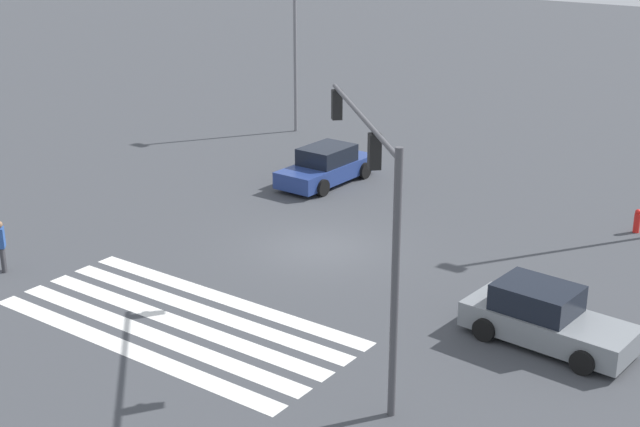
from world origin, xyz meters
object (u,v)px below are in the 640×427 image
object	(u,v)px
car_1	(545,318)
pedestrian	(1,244)
traffic_signal_mast	(373,190)
street_light_pole_a	(295,38)
car_2	(326,166)
fire_hydrant	(637,221)

from	to	relation	value
car_1	pedestrian	xyz separation A→B (m)	(-15.62, -5.46, 0.23)
traffic_signal_mast	street_light_pole_a	bearing A→B (deg)	-3.17
car_2	street_light_pole_a	bearing A→B (deg)	-133.19
car_1	street_light_pole_a	xyz separation A→B (m)	(-19.05, 14.15, 3.92)
traffic_signal_mast	car_2	world-z (taller)	traffic_signal_mast
street_light_pole_a	pedestrian	bearing A→B (deg)	-80.08
fire_hydrant	street_light_pole_a	bearing A→B (deg)	166.47
car_1	car_2	xyz separation A→B (m)	(-12.78, 8.02, -0.01)
car_2	street_light_pole_a	distance (m)	9.61
traffic_signal_mast	car_2	distance (m)	15.63
car_1	fire_hydrant	xyz separation A→B (m)	(-0.60, 9.71, -0.28)
car_1	pedestrian	distance (m)	16.55
traffic_signal_mast	fire_hydrant	size ratio (longest dim) A/B	7.33
traffic_signal_mast	pedestrian	bearing A→B (deg)	53.27
car_1	street_light_pole_a	world-z (taller)	street_light_pole_a
pedestrian	street_light_pole_a	xyz separation A→B (m)	(-3.43, 19.61, 3.69)
car_2	traffic_signal_mast	bearing A→B (deg)	40.81
fire_hydrant	car_2	bearing A→B (deg)	-172.07
traffic_signal_mast	fire_hydrant	bearing A→B (deg)	-55.70
car_2	street_light_pole_a	size ratio (longest dim) A/B	0.62
car_2	car_1	bearing A→B (deg)	59.08
traffic_signal_mast	fire_hydrant	world-z (taller)	traffic_signal_mast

